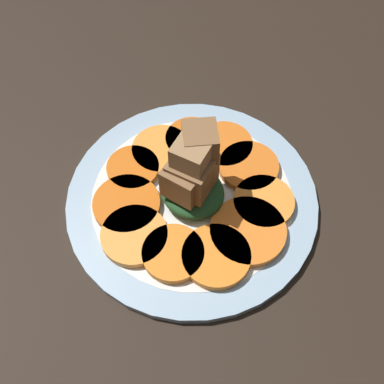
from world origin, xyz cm
name	(u,v)px	position (x,y,z in cm)	size (l,w,h in cm)	color
table_slab	(192,206)	(0.00, 0.00, 1.00)	(120.00, 120.00, 2.00)	black
plate	(192,199)	(0.00, 0.00, 2.52)	(28.81, 28.81, 1.05)	#99B7D1
carrot_slice_0	(161,150)	(7.29, -1.27, 3.55)	(7.11, 7.11, 0.90)	orange
carrot_slice_1	(133,168)	(7.27, 2.98, 3.55)	(6.19, 6.19, 0.90)	#D66014
carrot_slice_2	(127,204)	(3.74, 6.46, 3.55)	(7.59, 7.59, 0.90)	#D56013
carrot_slice_3	(136,237)	(-0.24, 8.12, 3.55)	(7.28, 7.28, 0.90)	#F9953A
carrot_slice_4	(173,253)	(-4.33, 6.22, 3.55)	(6.64, 6.64, 0.90)	orange
carrot_slice_5	(216,256)	(-7.50, 2.95, 3.55)	(7.33, 7.33, 0.90)	orange
carrot_slice_6	(248,231)	(-7.46, -1.66, 3.55)	(8.34, 8.34, 0.90)	orange
carrot_slice_7	(264,202)	(-5.93, -5.56, 3.55)	(6.90, 6.90, 0.90)	orange
carrot_slice_8	(249,167)	(-1.31, -7.63, 3.55)	(7.09, 7.09, 0.90)	orange
carrot_slice_9	(224,145)	(2.95, -7.60, 3.55)	(6.84, 6.84, 0.90)	orange
carrot_slice_10	(192,139)	(6.14, -5.14, 3.55)	(6.52, 6.52, 0.90)	orange
center_pile	(191,176)	(0.12, 0.06, 7.27)	(7.67, 7.69, 9.63)	#235128
fork	(224,164)	(0.93, -5.78, 3.30)	(17.40, 5.56, 0.40)	silver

